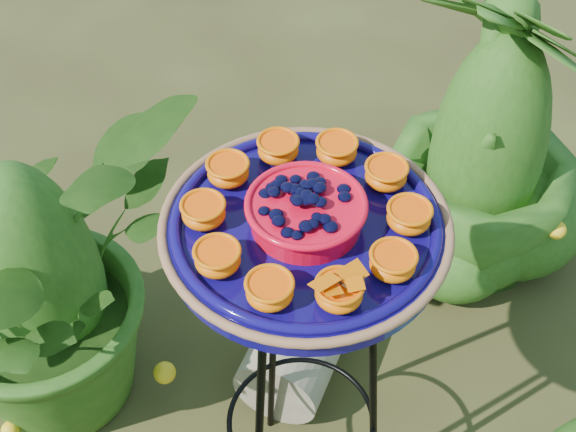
{
  "coord_description": "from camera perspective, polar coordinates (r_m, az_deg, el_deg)",
  "views": [
    {
      "loc": [
        -0.37,
        -0.75,
        1.75
      ],
      "look_at": [
        -0.06,
        0.0,
        0.89
      ],
      "focal_mm": 50.0,
      "sensor_mm": 36.0,
      "label": 1
    }
  ],
  "objects": [
    {
      "name": "driftwood_log",
      "position": [
        2.08,
        2.28,
        -5.87
      ],
      "size": [
        0.59,
        0.6,
        0.21
      ],
      "primitive_type": "cylinder",
      "rotation": [
        0.0,
        1.57,
        0.8
      ],
      "color": "tan",
      "rests_on": "ground"
    },
    {
      "name": "feeder_dish",
      "position": [
        1.2,
        1.27,
        -0.6
      ],
      "size": [
        0.44,
        0.44,
        0.1
      ],
      "rotation": [
        0.0,
        0.0,
        0.03
      ],
      "color": "#0E0756",
      "rests_on": "tripod_stand"
    },
    {
      "name": "shrub_back_right",
      "position": [
        2.07,
        14.2,
        5.56
      ],
      "size": [
        0.67,
        0.67,
        0.89
      ],
      "primitive_type": "imported",
      "rotation": [
        0.0,
        0.0,
        2.04
      ],
      "color": "#244F15",
      "rests_on": "ground"
    },
    {
      "name": "shrub_back_left",
      "position": [
        1.84,
        -17.53,
        -3.78
      ],
      "size": [
        0.95,
        0.94,
        0.8
      ],
      "primitive_type": "imported",
      "rotation": [
        0.0,
        0.0,
        0.67
      ],
      "color": "#244F15",
      "rests_on": "ground"
    },
    {
      "name": "tripod_stand",
      "position": [
        1.49,
        1.04,
        -10.26
      ],
      "size": [
        0.32,
        0.33,
        0.84
      ],
      "rotation": [
        0.0,
        0.0,
        0.03
      ],
      "color": "black",
      "rests_on": "ground"
    }
  ]
}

